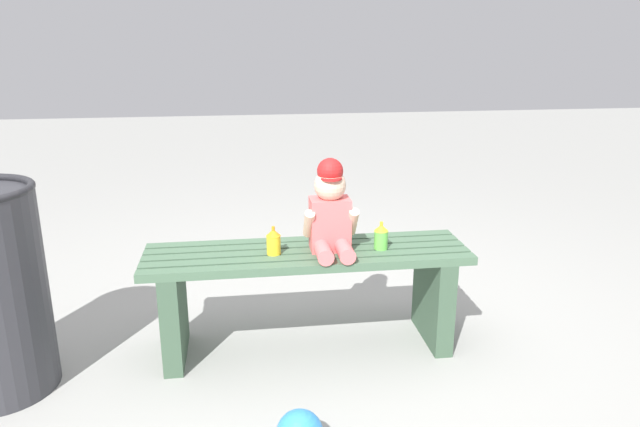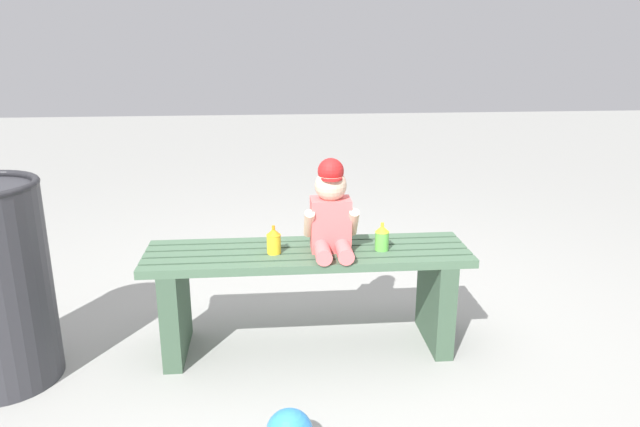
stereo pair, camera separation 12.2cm
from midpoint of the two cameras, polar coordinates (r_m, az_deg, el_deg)
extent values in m
plane|color=#999993|center=(2.79, -2.47, -12.61)|extent=(16.00, 16.00, 0.00)
cube|color=#47664C|center=(2.45, -2.25, -5.21)|extent=(1.41, 0.06, 0.04)
cube|color=#47664C|center=(2.52, -2.43, -4.54)|extent=(1.41, 0.06, 0.04)
cube|color=#47664C|center=(2.59, -2.60, -3.92)|extent=(1.41, 0.06, 0.04)
cube|color=#47664C|center=(2.67, -2.76, -3.33)|extent=(1.41, 0.06, 0.04)
cube|color=#47664C|center=(2.74, -2.91, -2.77)|extent=(1.41, 0.06, 0.04)
cube|color=#3C5641|center=(2.70, -15.10, -9.05)|extent=(0.08, 0.37, 0.43)
cube|color=#3C5641|center=(2.80, 9.56, -7.77)|extent=(0.08, 0.37, 0.43)
cube|color=#E56666|center=(2.56, -0.43, -1.00)|extent=(0.17, 0.12, 0.23)
sphere|color=beige|center=(2.52, -0.44, 2.74)|extent=(0.14, 0.14, 0.14)
cylinder|color=#B21E1E|center=(2.47, -0.33, 3.37)|extent=(0.09, 0.09, 0.01)
sphere|color=#B21E1E|center=(2.50, -0.44, 4.10)|extent=(0.11, 0.11, 0.11)
cylinder|color=#F06B6B|center=(2.47, -1.10, -3.69)|extent=(0.07, 0.16, 0.07)
cylinder|color=#F06B6B|center=(2.48, 0.97, -3.59)|extent=(0.07, 0.16, 0.07)
cylinder|color=beige|center=(2.52, -2.46, -1.00)|extent=(0.04, 0.12, 0.14)
cylinder|color=beige|center=(2.54, 1.75, -0.82)|extent=(0.04, 0.12, 0.14)
cylinder|color=yellow|center=(2.54, -5.85, -3.00)|extent=(0.06, 0.06, 0.08)
cone|color=orange|center=(2.52, -5.89, -1.84)|extent=(0.06, 0.06, 0.03)
cylinder|color=orange|center=(2.52, -5.90, -1.45)|extent=(0.01, 0.01, 0.02)
cylinder|color=#66CC4C|center=(2.60, 4.52, -2.52)|extent=(0.06, 0.06, 0.08)
cone|color=yellow|center=(2.58, 4.55, -1.38)|extent=(0.06, 0.06, 0.03)
cylinder|color=yellow|center=(2.57, 4.56, -1.00)|extent=(0.01, 0.01, 0.02)
camera|label=1|loc=(0.06, -91.41, -0.43)|focal=33.36mm
camera|label=2|loc=(0.06, 88.59, 0.43)|focal=33.36mm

